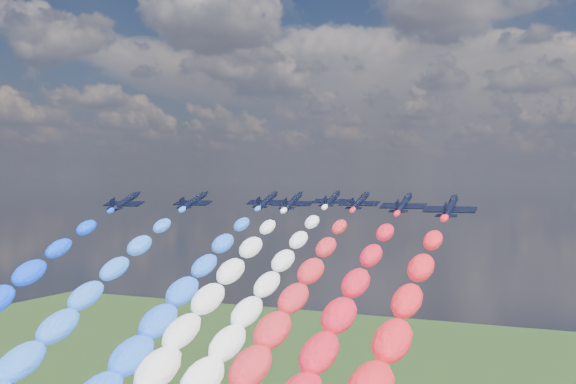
% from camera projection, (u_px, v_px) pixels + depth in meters
% --- Properties ---
extents(jet_0, '(8.72, 11.65, 6.10)m').
position_uv_depth(jet_0, '(125.00, 202.00, 145.43)').
color(jet_0, black).
extents(jet_1, '(9.03, 11.87, 6.10)m').
position_uv_depth(jet_1, '(194.00, 201.00, 150.99)').
color(jet_1, black).
extents(jet_2, '(8.38, 11.40, 6.10)m').
position_uv_depth(jet_2, '(267.00, 200.00, 155.37)').
color(jet_2, black).
extents(jet_3, '(8.87, 11.75, 6.10)m').
position_uv_depth(jet_3, '(293.00, 201.00, 147.22)').
color(jet_3, black).
extents(jet_4, '(8.36, 11.39, 6.10)m').
position_uv_depth(jet_4, '(332.00, 199.00, 163.80)').
color(jet_4, black).
extents(trail_4, '(7.32, 101.68, 60.41)m').
position_uv_depth(trail_4, '(217.00, 380.00, 117.26)').
color(trail_4, white).
extents(jet_5, '(8.96, 11.82, 6.10)m').
position_uv_depth(jet_5, '(360.00, 201.00, 147.79)').
color(jet_5, black).
extents(jet_6, '(8.44, 11.44, 6.10)m').
position_uv_depth(jet_6, '(404.00, 204.00, 132.96)').
color(jet_6, black).
extents(jet_7, '(8.58, 11.55, 6.10)m').
position_uv_depth(jet_7, '(450.00, 207.00, 116.73)').
color(jet_7, black).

